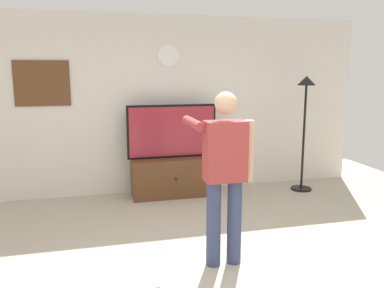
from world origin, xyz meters
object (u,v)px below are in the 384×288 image
framed_picture (42,83)px  person_standing_nearer_lamp (224,170)px  wall_clock (168,56)px  tv_stand (173,177)px  television (172,131)px  floor_lamp (305,109)px

framed_picture → person_standing_nearer_lamp: size_ratio=0.45×
framed_picture → wall_clock: bearing=-0.2°
tv_stand → framed_picture: bearing=170.8°
television → tv_stand: bearing=-90.0°
tv_stand → framed_picture: 2.31m
framed_picture → person_standing_nearer_lamp: bearing=-53.7°
television → floor_lamp: size_ratio=0.75×
tv_stand → floor_lamp: size_ratio=0.69×
wall_clock → television: bearing=-90.0°
floor_lamp → person_standing_nearer_lamp: floor_lamp is taller
television → wall_clock: wall_clock is taller
wall_clock → person_standing_nearer_lamp: (0.05, -2.54, -1.15)m
tv_stand → wall_clock: size_ratio=3.89×
wall_clock → framed_picture: wall_clock is taller
person_standing_nearer_lamp → television: bearing=91.3°
television → framed_picture: (-1.81, 0.25, 0.72)m
person_standing_nearer_lamp → framed_picture: bearing=126.3°
tv_stand → television: 0.69m
television → wall_clock: 1.14m
tv_stand → floor_lamp: bearing=-5.8°
framed_picture → person_standing_nearer_lamp: framed_picture is taller
television → person_standing_nearer_lamp: size_ratio=0.79×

